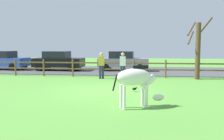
# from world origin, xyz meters

# --- Properties ---
(ground_plane) EXTENTS (60.00, 60.00, 0.00)m
(ground_plane) POSITION_xyz_m (0.00, 0.00, 0.00)
(ground_plane) COLOR #549338
(parking_asphalt) EXTENTS (28.00, 7.40, 0.05)m
(parking_asphalt) POSITION_xyz_m (0.00, 9.30, 0.03)
(parking_asphalt) COLOR #47474C
(parking_asphalt) RESTS_ON ground_plane
(paddock_fence) EXTENTS (20.43, 0.11, 1.16)m
(paddock_fence) POSITION_xyz_m (-0.84, 5.00, 0.67)
(paddock_fence) COLOR brown
(paddock_fence) RESTS_ON ground_plane
(bare_tree) EXTENTS (1.50, 1.06, 3.77)m
(bare_tree) POSITION_xyz_m (5.09, 4.68, 1.88)
(bare_tree) COLOR #513A23
(bare_tree) RESTS_ON ground_plane
(zebra) EXTENTS (1.77, 1.14, 1.41)m
(zebra) POSITION_xyz_m (1.61, -3.01, 0.93)
(zebra) COLOR white
(zebra) RESTS_ON ground_plane
(crow_on_grass) EXTENTS (0.22, 0.10, 0.20)m
(crow_on_grass) POSITION_xyz_m (1.45, -0.05, 0.13)
(crow_on_grass) COLOR black
(crow_on_grass) RESTS_ON ground_plane
(parked_car_grey) EXTENTS (4.04, 1.96, 1.56)m
(parked_car_grey) POSITION_xyz_m (0.17, 9.01, 0.84)
(parked_car_grey) COLOR slate
(parked_car_grey) RESTS_ON parking_asphalt
(parked_car_blue) EXTENTS (4.13, 2.15, 1.56)m
(parked_car_blue) POSITION_xyz_m (-9.94, 8.63, 0.84)
(parked_car_blue) COLOR #2D4CAD
(parked_car_blue) RESTS_ON parking_asphalt
(parked_car_black) EXTENTS (4.05, 1.98, 1.56)m
(parked_car_black) POSITION_xyz_m (-5.09, 8.49, 0.84)
(parked_car_black) COLOR black
(parked_car_black) RESTS_ON parking_asphalt
(visitor_left_of_tree) EXTENTS (0.37, 0.24, 1.64)m
(visitor_left_of_tree) POSITION_xyz_m (0.55, 4.19, 0.91)
(visitor_left_of_tree) COLOR #232847
(visitor_left_of_tree) RESTS_ON ground_plane
(visitor_right_of_tree) EXTENTS (0.39, 0.28, 1.64)m
(visitor_right_of_tree) POSITION_xyz_m (-0.78, 4.14, 0.91)
(visitor_right_of_tree) COLOR #232847
(visitor_right_of_tree) RESTS_ON ground_plane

